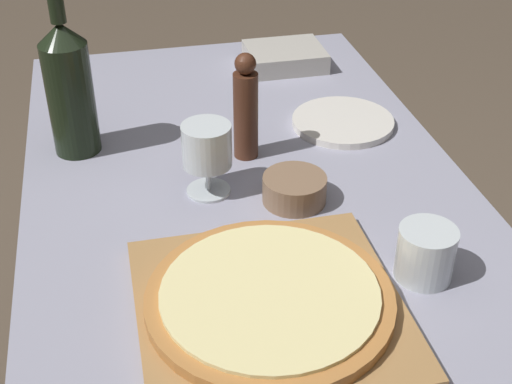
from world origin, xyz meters
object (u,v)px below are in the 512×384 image
Objects in this scene: pizza at (270,298)px; pepper_mill at (246,109)px; wine_glass at (207,148)px; small_bowl at (294,189)px; wine_bottle at (69,87)px.

pepper_mill is (0.06, 0.43, 0.07)m from pizza.
wine_glass is 1.19× the size of small_bowl.
pepper_mill is 1.57× the size of wine_glass.
wine_glass is (-0.09, -0.11, -0.01)m from pepper_mill.
pizza is at bearing -84.29° from wine_glass.
wine_bottle reaches higher than pizza.
wine_bottle reaches higher than small_bowl.
wine_glass is at bearing -42.21° from wine_bottle.
pizza is 3.15× the size of small_bowl.
pepper_mill is 0.19m from small_bowl.
wine_glass is 0.17m from small_bowl.
wine_bottle is at bearing 137.79° from wine_glass.
pizza is 1.05× the size of wine_bottle.
pizza is 0.33m from wine_glass.
pepper_mill is at bearing 50.13° from wine_glass.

